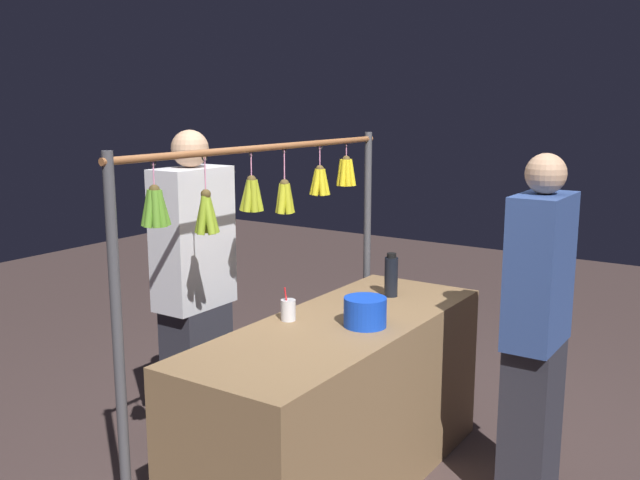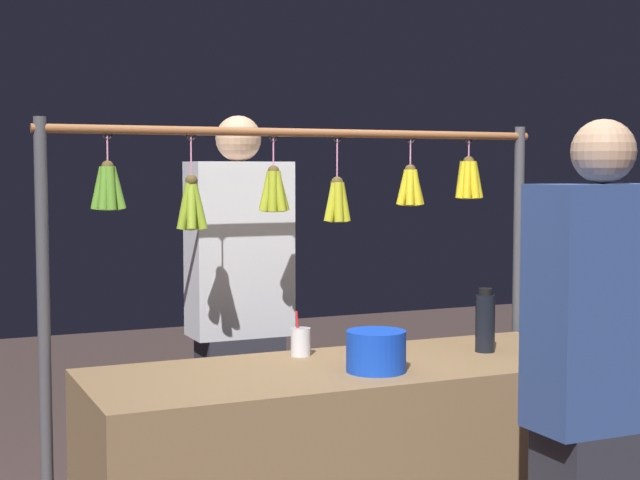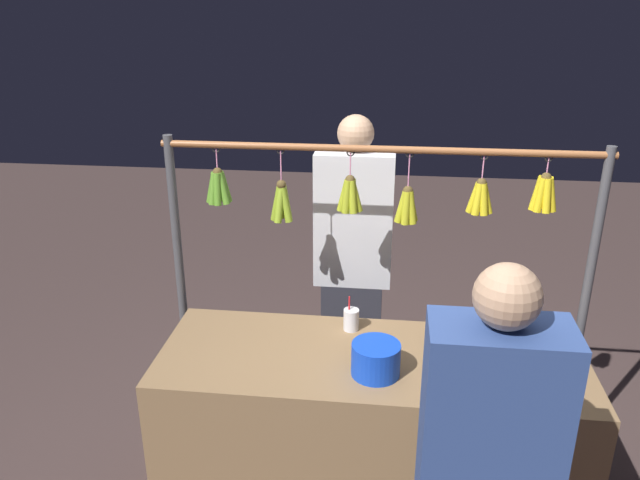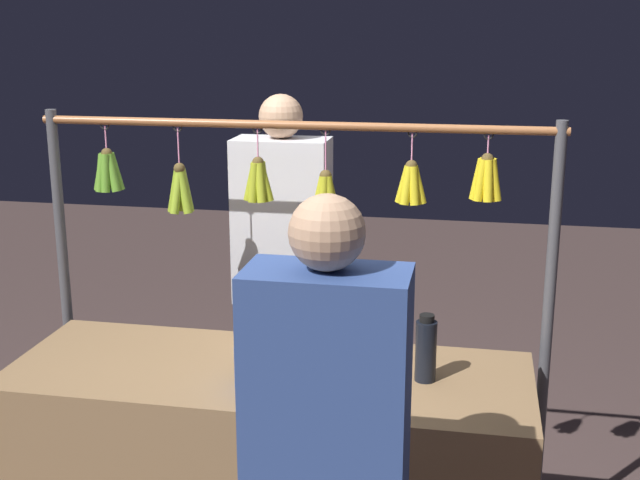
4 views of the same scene
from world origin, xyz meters
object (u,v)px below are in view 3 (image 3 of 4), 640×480
at_px(drink_cup, 351,319).
at_px(water_bottle, 504,339).
at_px(vendor_person, 353,274).
at_px(blue_bucket, 376,359).

bearing_deg(drink_cup, water_bottle, 162.39).
bearing_deg(vendor_person, blue_bucket, 99.56).
relative_size(blue_bucket, vendor_person, 0.12).
bearing_deg(water_bottle, drink_cup, -17.61).
xyz_separation_m(water_bottle, blue_bucket, (0.53, 0.15, -0.04)).
bearing_deg(drink_cup, vendor_person, -86.88).
relative_size(water_bottle, drink_cup, 1.44).
distance_m(water_bottle, drink_cup, 0.70).
bearing_deg(blue_bucket, vendor_person, -80.44).
distance_m(blue_bucket, drink_cup, 0.38).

